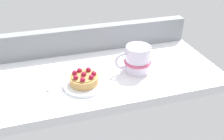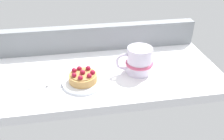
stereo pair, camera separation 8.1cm
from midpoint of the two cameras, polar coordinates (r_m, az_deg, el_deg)
The scene contains 6 objects.
ground_plane at distance 87.27cm, azimuth 0.05°, elevation -1.13°, with size 86.27×40.10×3.19cm, color white.
window_rail_back at distance 99.53cm, azimuth -1.69°, elevation 7.69°, with size 84.55×4.47×10.45cm, color gray.
dessert_plate at distance 79.52cm, azimuth -4.02°, elevation -3.07°, with size 13.88×13.88×1.04cm.
raspberry_tart at distance 78.27cm, azimuth -4.08°, elevation -1.72°, with size 9.29×9.29×4.31cm.
coffee_mug at distance 84.18cm, azimuth 9.16°, elevation 2.12°, with size 13.51×9.92×9.72cm.
dessert_fork at distance 79.75cm, azimuth -14.09°, elevation -4.13°, with size 15.83×2.48×0.60cm.
Camera 2 is at (-8.34, -73.14, 45.82)cm, focal length 38.06 mm.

